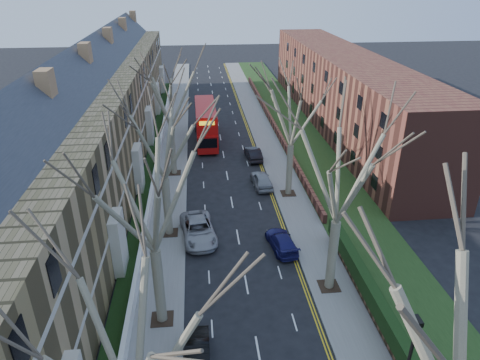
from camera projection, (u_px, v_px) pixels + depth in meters
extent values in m
cube|color=slate|center=(175.00, 138.00, 56.54)|extent=(3.00, 102.00, 0.12)
cube|color=slate|center=(265.00, 135.00, 57.65)|extent=(3.00, 102.00, 0.12)
cube|color=olive|center=(97.00, 124.00, 46.50)|extent=(9.00, 78.00, 10.00)
cube|color=#2D3037|center=(89.00, 68.00, 43.87)|extent=(4.67, 78.00, 4.67)
cube|color=beige|center=(140.00, 136.00, 47.57)|extent=(0.12, 78.00, 0.35)
cube|color=beige|center=(137.00, 105.00, 46.04)|extent=(0.12, 78.00, 0.35)
cube|color=brown|center=(342.00, 90.00, 60.12)|extent=(8.00, 54.00, 10.00)
cube|color=brown|center=(272.00, 122.00, 61.16)|extent=(0.35, 54.00, 0.90)
cube|color=brown|center=(393.00, 348.00, 24.56)|extent=(0.40, 24.00, 0.60)
cube|color=black|center=(396.00, 337.00, 24.17)|extent=(0.70, 24.00, 1.20)
cube|color=white|center=(158.00, 159.00, 48.99)|extent=(0.30, 78.00, 1.00)
cube|color=#1D3714|center=(297.00, 134.00, 58.02)|extent=(6.00, 102.00, 0.06)
cube|color=black|center=(418.00, 321.00, 16.02)|extent=(0.18, 0.50, 0.22)
cylinder|color=#6D644E|center=(159.00, 286.00, 25.89)|extent=(0.64, 0.64, 5.25)
cube|color=#2D2116|center=(162.00, 319.00, 27.03)|extent=(1.40, 1.40, 0.05)
cylinder|color=#6D644E|center=(167.00, 207.00, 34.87)|extent=(0.64, 0.64, 5.07)
cube|color=#2D2116|center=(170.00, 233.00, 35.97)|extent=(1.40, 1.40, 0.05)
cylinder|color=#6D644E|center=(173.00, 151.00, 45.56)|extent=(0.60, 0.60, 5.25)
cube|color=#2D2116|center=(174.00, 173.00, 46.70)|extent=(1.40, 1.40, 0.05)
cylinder|color=#6D644E|center=(332.00, 255.00, 28.72)|extent=(0.64, 0.64, 5.25)
cube|color=#2D2116|center=(329.00, 286.00, 29.87)|extent=(1.40, 1.40, 0.05)
cylinder|color=#6D644E|center=(289.00, 170.00, 41.28)|extent=(0.60, 0.60, 5.07)
cube|color=#2D2116|center=(288.00, 193.00, 42.39)|extent=(1.40, 1.40, 0.05)
cube|color=#AF0D0C|center=(206.00, 130.00, 55.29)|extent=(2.61, 11.11, 2.22)
cube|color=#AF0D0C|center=(206.00, 114.00, 54.37)|extent=(2.61, 10.55, 2.02)
cube|color=black|center=(206.00, 127.00, 55.10)|extent=(2.62, 10.22, 0.91)
cube|color=black|center=(206.00, 114.00, 54.32)|extent=(2.62, 10.00, 0.91)
imported|color=black|center=(198.00, 354.00, 23.90)|extent=(1.40, 3.89, 1.28)
imported|color=#96959A|center=(198.00, 230.00, 35.18)|extent=(3.30, 5.94, 1.57)
imported|color=navy|center=(282.00, 241.00, 33.93)|extent=(2.35, 4.57, 1.27)
imported|color=gray|center=(262.00, 180.00, 43.77)|extent=(2.04, 4.45, 1.48)
imported|color=black|center=(253.00, 154.00, 50.14)|extent=(1.83, 4.37, 1.41)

